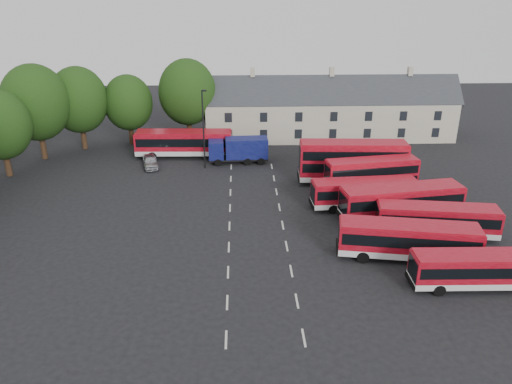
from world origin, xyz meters
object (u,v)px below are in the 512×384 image
at_px(bus_row_a, 480,268).
at_px(silver_car, 150,161).
at_px(bus_dd_south, 371,175).
at_px(lamppost, 204,128).
at_px(box_truck, 239,149).

bearing_deg(bus_row_a, silver_car, 137.63).
xyz_separation_m(bus_dd_south, lamppost, (-18.07, 8.74, 2.84)).
xyz_separation_m(bus_row_a, silver_car, (-28.54, 27.07, -0.97)).
xyz_separation_m(bus_dd_south, silver_car, (-24.82, 9.41, -1.55)).
height_order(box_truck, silver_car, box_truck).
height_order(bus_row_a, box_truck, box_truck).
height_order(silver_car, lamppost, lamppost).
distance_m(bus_row_a, lamppost, 34.41).
relative_size(box_truck, silver_car, 1.73).
xyz_separation_m(box_truck, silver_car, (-10.92, -1.17, -1.07)).
bearing_deg(bus_row_a, box_truck, 123.08).
bearing_deg(lamppost, silver_car, 174.36).
relative_size(bus_row_a, box_truck, 1.36).
distance_m(bus_row_a, bus_dd_south, 18.06).
distance_m(bus_row_a, box_truck, 33.29).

